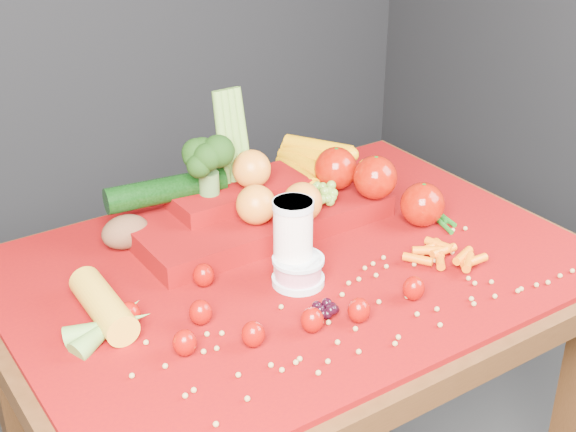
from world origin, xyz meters
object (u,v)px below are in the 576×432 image
table (294,309)px  milk_glass (293,239)px  produce_mound (276,196)px  yogurt_bowl (298,270)px

table → milk_glass: bearing=-125.9°
produce_mound → yogurt_bowl: bearing=-113.5°
milk_glass → produce_mound: bearing=64.6°
table → produce_mound: size_ratio=1.81×
table → produce_mound: 0.23m
table → produce_mound: bearing=68.9°
milk_glass → produce_mound: 0.22m
table → yogurt_bowl: (-0.04, -0.07, 0.13)m
milk_glass → yogurt_bowl: bearing=-82.5°
table → produce_mound: (0.06, 0.15, 0.17)m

